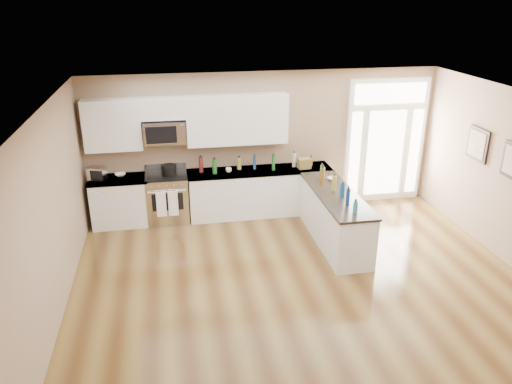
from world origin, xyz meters
TOP-DOWN VIEW (x-y plane):
  - ground at (0.00, 0.00)m, footprint 8.00×8.00m
  - room_shell at (0.00, 0.00)m, footprint 8.00×8.00m
  - back_cabinet_left at (-2.87, 3.69)m, footprint 1.10×0.66m
  - back_cabinet_right at (-0.16, 3.69)m, footprint 2.85×0.66m
  - peninsula_cabinet at (0.93, 2.24)m, footprint 0.69×2.32m
  - upper_cabinet_left at (-2.88, 3.83)m, footprint 1.04×0.33m
  - upper_cabinet_right at (-0.57, 3.83)m, footprint 1.94×0.33m
  - upper_cabinet_short at (-1.95, 3.83)m, footprint 0.82×0.33m
  - microwave at (-1.95, 3.80)m, footprint 0.78×0.41m
  - entry_door at (2.55, 3.95)m, footprint 1.70×0.10m
  - wall_art_near at (3.47, 2.20)m, footprint 0.05×0.58m
  - kitchen_range at (-1.98, 3.69)m, footprint 0.79×0.70m
  - stockpot at (-1.92, 3.67)m, footprint 0.37×0.37m
  - toaster_oven at (-3.23, 3.66)m, footprint 0.36×0.32m
  - cardboard_box at (0.72, 3.61)m, footprint 0.26×0.21m
  - bowl_left at (-2.83, 3.81)m, footprint 0.23×0.23m
  - bowl_peninsula at (1.05, 2.88)m, footprint 0.21×0.21m
  - cup_counter at (-0.78, 3.65)m, footprint 0.15×0.15m
  - counter_bottles at (0.18, 3.04)m, footprint 2.34×2.47m

SIDE VIEW (x-z plane):
  - ground at x=0.00m, z-range 0.00..0.00m
  - peninsula_cabinet at x=0.93m, z-range -0.04..0.90m
  - back_cabinet_right at x=-0.16m, z-range -0.03..0.91m
  - back_cabinet_left at x=-2.87m, z-range -0.03..0.91m
  - kitchen_range at x=-1.98m, z-range -0.06..1.02m
  - bowl_left at x=-2.83m, z-range 0.94..0.99m
  - bowl_peninsula at x=1.05m, z-range 0.94..0.99m
  - cup_counter at x=-0.78m, z-range 0.94..1.03m
  - cardboard_box at x=0.72m, z-range 0.94..1.14m
  - stockpot at x=-1.92m, z-range 0.95..1.16m
  - toaster_oven at x=-3.23m, z-range 0.94..1.19m
  - counter_bottles at x=0.18m, z-range 0.92..1.23m
  - entry_door at x=2.55m, z-range 0.00..2.60m
  - wall_art_near at x=3.47m, z-range 1.41..1.99m
  - room_shell at x=0.00m, z-range -2.29..5.71m
  - microwave at x=-1.95m, z-range 1.55..1.97m
  - upper_cabinet_left at x=-2.88m, z-range 1.45..2.40m
  - upper_cabinet_right at x=-0.57m, z-range 1.45..2.40m
  - upper_cabinet_short at x=-1.95m, z-range 2.00..2.40m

